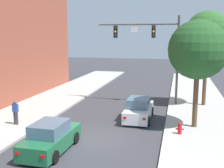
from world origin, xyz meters
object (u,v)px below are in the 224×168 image
Objects in this scene: pedestrian_sidewalk_left_walker at (15,111)px; fire_hydrant at (180,128)px; car_lead_white at (139,110)px; car_following_green at (51,138)px; traffic_signal_mast at (154,43)px; street_tree_nearest at (198,50)px; street_tree_second at (207,33)px.

fire_hydrant is at bearing 3.68° from pedestrian_sidewalk_left_walker.
car_following_green is (-3.64, -6.71, 0.00)m from car_lead_white.
traffic_signal_mast is at bearing 70.24° from car_following_green.
street_tree_nearest is at bearing 60.83° from fire_hydrant.
car_lead_white and car_following_green have the same top height.
car_following_green is at bearing -118.47° from car_lead_white.
pedestrian_sidewalk_left_walker is 2.28× the size of fire_hydrant.
traffic_signal_mast is at bearing -178.59° from street_tree_second.
street_tree_second is at bearing 54.13° from car_following_green.
street_tree_second reaches higher than pedestrian_sidewalk_left_walker.
street_tree_second is (1.97, 7.90, 5.68)m from fire_hydrant.
car_following_green is 15.49m from street_tree_second.
car_following_green is at bearing -149.44° from fire_hydrant.
street_tree_second reaches higher than street_tree_nearest.
traffic_signal_mast is 12.58m from pedestrian_sidewalk_left_walker.
street_tree_nearest is at bearing 36.45° from car_following_green.
street_tree_nearest is at bearing -62.07° from traffic_signal_mast.
car_lead_white is 0.99× the size of car_following_green.
street_tree_second reaches higher than car_following_green.
pedestrian_sidewalk_left_walker is at bearing -145.67° from street_tree_second.
street_tree_nearest is (3.80, -1.22, 4.37)m from car_lead_white.
street_tree_second is (8.49, 11.75, 5.47)m from car_following_green.
street_tree_nearest is at bearing -17.76° from car_lead_white.
traffic_signal_mast reaches higher than pedestrian_sidewalk_left_walker.
pedestrian_sidewalk_left_walker is 0.21× the size of street_tree_second.
pedestrian_sidewalk_left_walker reaches higher than fire_hydrant.
car_lead_white is at bearing 24.69° from pedestrian_sidewalk_left_walker.
street_tree_second is at bearing 46.05° from car_lead_white.
fire_hydrant is (2.88, -2.86, -0.22)m from car_lead_white.
street_tree_nearest is (3.26, -6.15, -0.27)m from traffic_signal_mast.
pedestrian_sidewalk_left_walker is 12.41m from street_tree_nearest.
fire_hydrant is 4.96m from street_tree_nearest.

